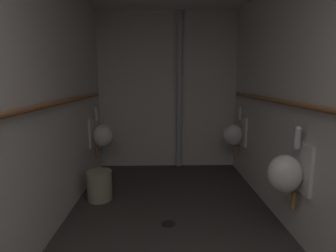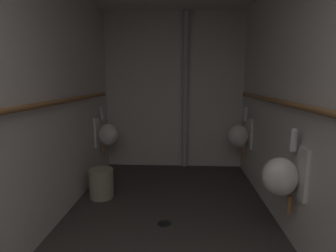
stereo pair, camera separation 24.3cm
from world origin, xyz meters
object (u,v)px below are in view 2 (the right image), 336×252
at_px(urinal_left_mid, 107,134).
at_px(waste_bin, 101,183).
at_px(floor_drain, 165,223).
at_px(urinal_right_mid, 283,176).
at_px(standpipe_back_wall, 185,92).
at_px(urinal_right_far, 240,135).

distance_m(urinal_left_mid, waste_bin, 0.90).
bearing_deg(floor_drain, waste_bin, 144.38).
xyz_separation_m(urinal_left_mid, urinal_right_mid, (1.99, -1.69, 0.00)).
distance_m(urinal_right_mid, standpipe_back_wall, 2.41).
relative_size(urinal_left_mid, floor_drain, 5.39).
height_order(urinal_right_far, floor_drain, urinal_right_far).
xyz_separation_m(urinal_left_mid, waste_bin, (0.12, -0.75, -0.49)).
relative_size(urinal_left_mid, urinal_right_far, 1.00).
xyz_separation_m(urinal_right_far, standpipe_back_wall, (-0.81, 0.47, 0.61)).
height_order(floor_drain, waste_bin, waste_bin).
relative_size(urinal_left_mid, waste_bin, 2.06).
distance_m(floor_drain, waste_bin, 1.05).
xyz_separation_m(urinal_right_mid, urinal_right_far, (0.00, 1.72, 0.00)).
relative_size(urinal_right_far, standpipe_back_wall, 0.30).
relative_size(standpipe_back_wall, floor_drain, 17.96).
height_order(urinal_left_mid, floor_drain, urinal_left_mid).
bearing_deg(urinal_right_mid, urinal_right_far, 90.00).
height_order(urinal_right_mid, standpipe_back_wall, standpipe_back_wall).
bearing_deg(urinal_left_mid, urinal_right_mid, -40.36).
bearing_deg(urinal_right_far, urinal_left_mid, -179.31).
height_order(standpipe_back_wall, waste_bin, standpipe_back_wall).
distance_m(standpipe_back_wall, floor_drain, 2.26).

